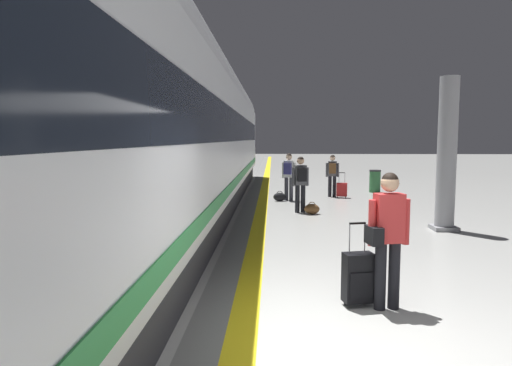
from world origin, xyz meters
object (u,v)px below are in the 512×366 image
Objects in this scene: passenger_near at (332,172)px; passenger_mid at (301,180)px; traveller_foreground at (387,231)px; suitcase_near at (342,190)px; passenger_far at (289,173)px; duffel_bag_far at (280,197)px; duffel_bag_mid at (312,209)px; waste_bin at (375,181)px; platform_pillar at (447,158)px; high_speed_train at (179,126)px; rolling_suitcase_foreground at (358,278)px.

passenger_mid is at bearing -111.11° from passenger_near.
traveller_foreground reaches higher than suitcase_near.
passenger_far is 0.90m from duffel_bag_far.
traveller_foreground reaches higher than passenger_mid.
suitcase_near is (1.10, 10.89, -0.70)m from traveller_foreground.
duffel_bag_mid is 2.82m from duffel_bag_far.
passenger_mid reaches higher than waste_bin.
platform_pillar is (3.83, -4.82, 1.57)m from duffel_bag_far.
passenger_far is at bearing 101.43° from duffel_bag_mid.
passenger_mid reaches higher than duffel_bag_far.
passenger_near is 0.75m from suitcase_near.
passenger_mid is at bearing 94.74° from traveller_foreground.
passenger_near reaches higher than waste_bin.
platform_pillar is at bearing 62.60° from traveller_foreground.
duffel_bag_mid is (-0.31, 7.24, -0.86)m from traveller_foreground.
platform_pillar is at bearing -75.17° from suitcase_near.
high_speed_train is 7.44m from traveller_foreground.
duffel_bag_far is at bearing -155.74° from passenger_far.
rolling_suitcase_foreground is 2.48× the size of duffel_bag_far.
rolling_suitcase_foreground is at bearing -86.88° from passenger_far.
high_speed_train is 7.23m from suitcase_near.
duffel_bag_mid is 3.97m from platform_pillar.
duffel_bag_mid is at bearing -41.47° from passenger_mid.
duffel_bag_far is at bearing 103.32° from passenger_mid.
suitcase_near reaches higher than waste_bin.
passenger_near is 0.95× the size of passenger_far.
duffel_bag_mid is at bearing 16.75° from high_speed_train.
high_speed_train is at bearing 120.38° from rolling_suitcase_foreground.
passenger_mid is 0.46× the size of platform_pillar.
waste_bin is (3.04, 12.59, 0.08)m from rolling_suitcase_foreground.
traveller_foreground is 7.54m from passenger_mid.
passenger_far reaches higher than rolling_suitcase_foreground.
rolling_suitcase_foreground is 2.48× the size of duffel_bag_mid.
duffel_bag_mid is (0.32, -0.28, -0.82)m from passenger_mid.
duffel_bag_mid is 6.23m from waste_bin.
suitcase_near is 0.57× the size of passenger_far.
passenger_far is (-1.98, -0.83, 0.68)m from suitcase_near.
high_speed_train is at bearing 122.30° from traveller_foreground.
traveller_foreground is 10.97m from suitcase_near.
passenger_mid reaches higher than passenger_near.
passenger_far is 1.82× the size of waste_bin.
passenger_mid is (-0.62, 7.51, -0.03)m from traveller_foreground.
duffel_bag_mid is 1.00× the size of duffel_bag_far.
traveller_foreground is at bearing -117.40° from platform_pillar.
rolling_suitcase_foreground is at bearing -120.71° from platform_pillar.
platform_pillar is (2.97, 5.01, 1.35)m from rolling_suitcase_foreground.
passenger_near is 6.39m from platform_pillar.
rolling_suitcase_foreground is 0.66× the size of passenger_mid.
passenger_near reaches higher than duffel_bag_mid.
duffel_bag_mid is at bearing -71.74° from duffel_bag_far.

